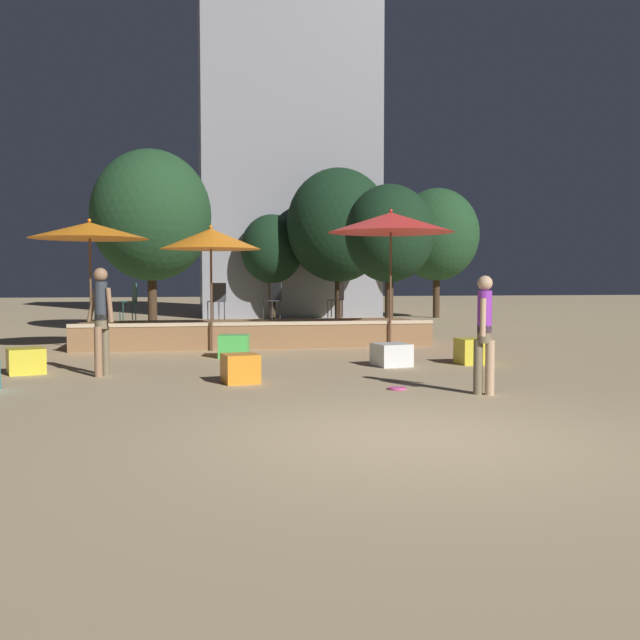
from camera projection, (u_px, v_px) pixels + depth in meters
ground_plane at (413, 438)px, 7.27m from camera, size 120.00×120.00×0.00m
wooden_deck at (253, 333)px, 17.74m from camera, size 8.46×2.66×0.64m
patio_umbrella_0 at (211, 239)px, 16.02m from camera, size 2.27×2.27×2.84m
patio_umbrella_1 at (391, 223)px, 16.81m from camera, size 2.99×2.99×3.28m
patio_umbrella_2 at (89, 231)px, 15.96m from camera, size 2.64×2.64×2.98m
cube_seat_0 at (391, 355)px, 13.31m from camera, size 0.72×0.72×0.42m
cube_seat_1 at (472, 351)px, 13.65m from camera, size 0.57×0.57×0.49m
cube_seat_2 at (234, 346)px, 14.81m from camera, size 0.70×0.70×0.47m
cube_seat_4 at (26, 361)px, 12.25m from camera, size 0.75×0.75×0.44m
cube_seat_5 at (240, 368)px, 11.14m from camera, size 0.61×0.61×0.45m
person_0 at (101, 316)px, 11.85m from camera, size 0.50×0.36×1.81m
person_1 at (484, 331)px, 9.96m from camera, size 0.31×0.44×1.67m
bistro_chair_0 at (131, 298)px, 17.13m from camera, size 0.44×0.43×0.90m
bistro_chair_1 at (274, 297)px, 17.92m from camera, size 0.48×0.48×0.90m
bistro_chair_2 at (218, 298)px, 17.21m from camera, size 0.45×0.45×0.90m
bistro_chair_3 at (339, 296)px, 18.30m from camera, size 0.47×0.46×0.90m
frisbee_disc at (397, 388)px, 10.48m from camera, size 0.27×0.27×0.03m
background_tree_0 at (272, 249)px, 28.85m from camera, size 2.53×2.53×4.25m
background_tree_1 at (437, 235)px, 29.88m from camera, size 3.52×3.52×5.44m
background_tree_2 at (389, 234)px, 23.14m from camera, size 2.89×2.89×4.71m
background_tree_3 at (151, 216)px, 21.86m from camera, size 3.66×3.66×5.59m
background_tree_4 at (338, 225)px, 27.95m from camera, size 4.06×4.06×5.98m
distant_building at (287, 137)px, 31.63m from camera, size 7.63×4.69×15.87m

